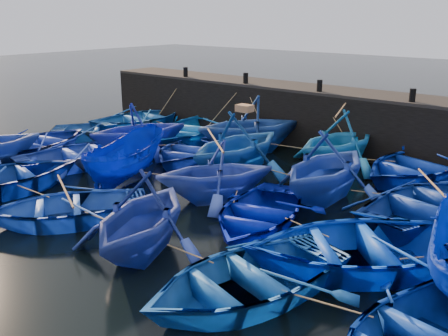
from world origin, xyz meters
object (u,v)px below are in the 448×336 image
Objects in this scene: boat_8 at (190,150)px; boat_13 at (37,143)px; boat_0 at (142,118)px; wooden_crate at (245,108)px.

boat_13 is at bearing -163.96° from boat_8.
boat_0 reaches higher than boat_8.
boat_8 is 8.54× the size of wooden_crate.
boat_0 is 6.34m from boat_13.
boat_13 is (-5.63, -3.56, 0.04)m from boat_8.
boat_8 is at bearing 175.80° from wooden_crate.
boat_0 is at bearing -93.94° from boat_13.
wooden_crate is (2.97, -0.22, 2.10)m from boat_8.
boat_8 is at bearing -155.95° from boat_13.
boat_8 is 6.66m from boat_13.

